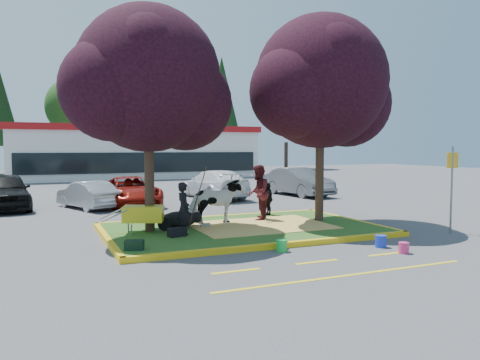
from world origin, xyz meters
name	(u,v)px	position (x,y,z in m)	size (l,w,h in m)	color
ground	(243,232)	(0.00, 0.00, 0.00)	(90.00, 90.00, 0.00)	#424244
median_island	(243,229)	(0.00, 0.00, 0.07)	(8.00, 5.00, 0.15)	#204A17
curb_near	(283,245)	(0.00, -2.58, 0.07)	(8.30, 0.16, 0.15)	gold
curb_far	(214,218)	(0.00, 2.58, 0.07)	(8.30, 0.16, 0.15)	gold
curb_left	(107,239)	(-4.08, 0.00, 0.07)	(0.16, 5.30, 0.15)	gold
curb_right	(351,221)	(4.08, 0.00, 0.07)	(0.16, 5.30, 0.15)	gold
straw_bedding	(260,225)	(0.60, 0.00, 0.15)	(4.20, 3.00, 0.01)	#E9C060
tree_purple_left	(149,86)	(-2.78, 0.38, 4.36)	(5.06, 4.20, 6.51)	black
tree_purple_right	(321,88)	(2.92, 0.18, 4.56)	(5.30, 4.40, 6.82)	black
fire_lane_stripe_a	(236,271)	(-2.00, -4.20, 0.00)	(1.10, 0.12, 0.01)	yellow
fire_lane_stripe_b	(317,262)	(0.00, -4.20, 0.00)	(1.10, 0.12, 0.01)	yellow
fire_lane_stripe_c	(387,254)	(2.00, -4.20, 0.00)	(1.10, 0.12, 0.01)	yellow
fire_lane_long	(349,275)	(0.00, -5.40, 0.00)	(6.00, 0.10, 0.01)	yellow
retail_building	(135,151)	(2.00, 27.98, 2.25)	(20.40, 8.40, 4.40)	silver
treeline	(109,98)	(1.23, 37.61, 7.73)	(46.58, 7.80, 14.63)	black
cow	(216,202)	(-0.62, 0.68, 0.87)	(0.78, 1.72, 1.45)	silver
calf	(179,219)	(-1.85, 0.66, 0.40)	(1.15, 0.65, 0.50)	black
handler	(184,208)	(-2.03, -0.45, 0.89)	(0.54, 0.35, 1.47)	black
visitor_a	(258,193)	(1.03, 1.05, 1.08)	(0.90, 0.70, 1.86)	#461419
visitor_b	(268,199)	(1.86, 1.97, 0.74)	(0.69, 0.29, 1.17)	black
wheelbarrow	(144,214)	(-3.00, 0.28, 0.68)	(2.02, 1.02, 0.77)	black
gear_bag_dark	(177,232)	(-2.30, -0.73, 0.27)	(0.48, 0.26, 0.25)	black
gear_bag_green	(134,245)	(-3.70, -1.96, 0.27)	(0.44, 0.27, 0.23)	black
sign_post	(452,179)	(5.73, -2.70, 1.64)	(0.37, 0.11, 2.63)	slate
bucket_green	(281,246)	(-0.24, -2.94, 0.15)	(0.28, 0.28, 0.30)	green
bucket_pink	(404,248)	(2.44, -4.29, 0.14)	(0.25, 0.25, 0.27)	#CA2D6A
bucket_blue	(381,241)	(2.39, -3.51, 0.16)	(0.29, 0.29, 0.31)	#1733BF
car_black	(6,191)	(-7.04, 8.64, 0.77)	(1.81, 4.51, 1.54)	black
car_silver	(87,195)	(-3.88, 7.61, 0.59)	(1.24, 3.57, 1.18)	#A5A9AD
car_red	(130,191)	(-2.00, 8.00, 0.65)	(2.15, 4.65, 1.29)	maroon
car_white	(214,184)	(2.48, 9.34, 0.72)	(2.02, 4.97, 1.44)	white
car_grey	(298,182)	(7.12, 8.75, 0.75)	(1.58, 4.54, 1.50)	#585C5F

